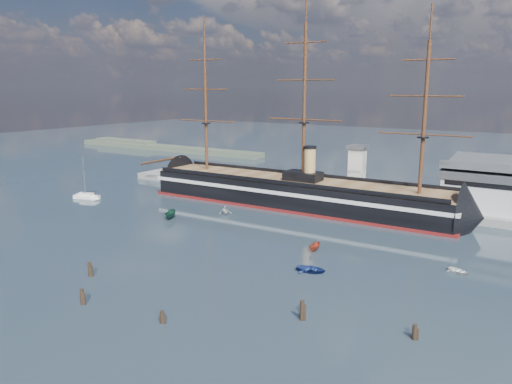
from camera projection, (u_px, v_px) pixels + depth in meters
The scene contains 16 objects.
ground at pixel (291, 228), 119.91m from camera, with size 600.00×600.00×0.00m, color #253540.
quay at pixel (382, 204), 144.12m from camera, with size 180.00×18.00×2.00m, color slate.
quay_tower at pixel (357, 170), 143.36m from camera, with size 5.00×5.00×15.00m.
shoreline at pixel (153, 146), 271.73m from camera, with size 120.00×10.00×4.00m.
warship at pixel (291, 192), 141.51m from camera, with size 113.00×17.57×53.94m.
sailboat at pixel (87, 196), 151.24m from camera, with size 8.34×4.61×12.80m.
motorboat_a at pixel (170, 219), 128.41m from camera, with size 6.46×2.37×2.58m, color #133E2B.
motorboat_b at pixel (311, 272), 91.58m from camera, with size 3.45×1.38×1.61m, color navy.
motorboat_c at pixel (314, 251), 103.25m from camera, with size 4.97×1.82×1.99m, color maroon.
motorboat_d at pixel (225, 214), 133.24m from camera, with size 6.41×2.78×2.35m, color beige.
motorboat_e at pixel (458, 273), 91.03m from camera, with size 2.67×1.07×1.25m, color white.
piling_near_left at pixel (90, 276), 89.55m from camera, with size 0.64×0.64×3.37m, color black.
piling_near_mid at pixel (162, 323), 71.85m from camera, with size 0.64×0.64×2.58m, color black.
piling_near_right at pixel (302, 320), 72.82m from camera, with size 0.64×0.64×3.72m, color black.
piling_far_right at pixel (414, 339), 67.20m from camera, with size 0.64×0.64×2.87m, color black.
piling_extra at pixel (83, 305), 77.96m from camera, with size 0.64×0.64×3.27m, color black.
Camera 1 is at (55.76, -61.50, 33.43)m, focal length 35.00 mm.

